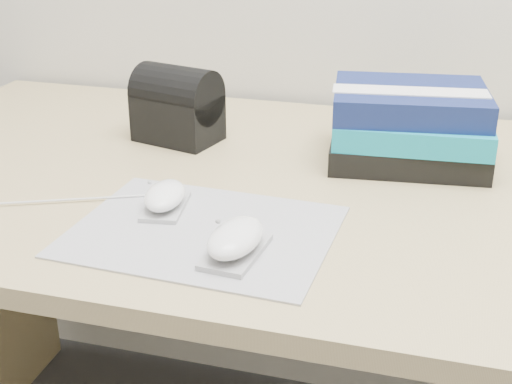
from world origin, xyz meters
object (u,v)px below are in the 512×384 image
(desk, at_px, (327,293))
(book_stack, at_px, (410,125))
(mouse_front, at_px, (235,240))
(mouse_rear, at_px, (165,197))
(pouch, at_px, (177,105))

(desk, distance_m, book_stack, 0.32)
(mouse_front, bearing_deg, desk, 78.58)
(mouse_rear, distance_m, pouch, 0.30)
(mouse_front, height_order, pouch, pouch)
(desk, bearing_deg, mouse_rear, -132.05)
(mouse_rear, xyz_separation_m, pouch, (-0.09, 0.28, 0.04))
(mouse_rear, height_order, mouse_front, mouse_front)
(book_stack, bearing_deg, desk, -147.95)
(mouse_front, bearing_deg, mouse_rear, 143.38)
(book_stack, xyz_separation_m, pouch, (-0.40, -0.01, 0.00))
(desk, height_order, book_stack, book_stack)
(pouch, bearing_deg, book_stack, 1.44)
(desk, relative_size, mouse_front, 13.96)
(mouse_rear, height_order, book_stack, book_stack)
(desk, distance_m, mouse_rear, 0.39)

